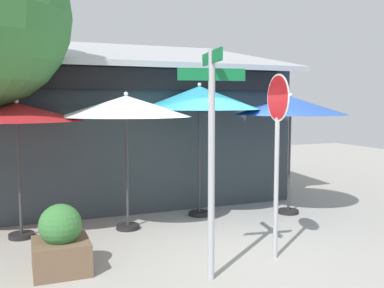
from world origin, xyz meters
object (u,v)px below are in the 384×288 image
(street_sign_post, at_px, (211,140))
(patio_umbrella_teal_right, at_px, (199,98))
(sidewalk_planter, at_px, (61,243))
(patio_umbrella_crimson_left, at_px, (17,113))
(stop_sign, at_px, (277,133))
(patio_umbrella_royal_blue_far_right, at_px, (290,107))
(patio_umbrella_ivory_center, at_px, (126,107))

(street_sign_post, height_order, patio_umbrella_teal_right, street_sign_post)
(street_sign_post, distance_m, sidewalk_planter, 2.58)
(street_sign_post, height_order, patio_umbrella_crimson_left, street_sign_post)
(street_sign_post, relative_size, stop_sign, 1.09)
(sidewalk_planter, bearing_deg, street_sign_post, -28.49)
(stop_sign, bearing_deg, patio_umbrella_teal_right, 92.41)
(street_sign_post, distance_m, patio_umbrella_royal_blue_far_right, 3.97)
(patio_umbrella_teal_right, bearing_deg, street_sign_post, -109.97)
(patio_umbrella_teal_right, bearing_deg, patio_umbrella_ivory_center, -165.76)
(patio_umbrella_crimson_left, xyz_separation_m, patio_umbrella_ivory_center, (1.88, -0.18, 0.10))
(stop_sign, bearing_deg, street_sign_post, -163.50)
(street_sign_post, height_order, stop_sign, street_sign_post)
(patio_umbrella_crimson_left, bearing_deg, stop_sign, -34.72)
(patio_umbrella_ivory_center, bearing_deg, patio_umbrella_royal_blue_far_right, -2.26)
(stop_sign, distance_m, sidewalk_planter, 3.52)
(stop_sign, height_order, patio_umbrella_crimson_left, stop_sign)
(patio_umbrella_ivory_center, xyz_separation_m, patio_umbrella_royal_blue_far_right, (3.49, -0.14, -0.00))
(street_sign_post, relative_size, patio_umbrella_royal_blue_far_right, 1.19)
(patio_umbrella_crimson_left, bearing_deg, sidewalk_planter, -74.66)
(street_sign_post, distance_m, patio_umbrella_ivory_center, 2.79)
(patio_umbrella_ivory_center, height_order, patio_umbrella_royal_blue_far_right, patio_umbrella_ivory_center)
(patio_umbrella_teal_right, bearing_deg, stop_sign, -87.59)
(stop_sign, height_order, patio_umbrella_teal_right, stop_sign)
(patio_umbrella_ivory_center, bearing_deg, patio_umbrella_teal_right, 14.24)
(patio_umbrella_teal_right, relative_size, sidewalk_planter, 2.87)
(sidewalk_planter, bearing_deg, stop_sign, -11.61)
(patio_umbrella_royal_blue_far_right, distance_m, sidewalk_planter, 5.43)
(stop_sign, relative_size, sidewalk_planter, 2.89)
(stop_sign, xyz_separation_m, sidewalk_planter, (-3.12, 0.64, -1.51))
(street_sign_post, bearing_deg, patio_umbrella_crimson_left, 129.48)
(patio_umbrella_crimson_left, relative_size, patio_umbrella_ivory_center, 0.95)
(street_sign_post, relative_size, patio_umbrella_ivory_center, 1.19)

